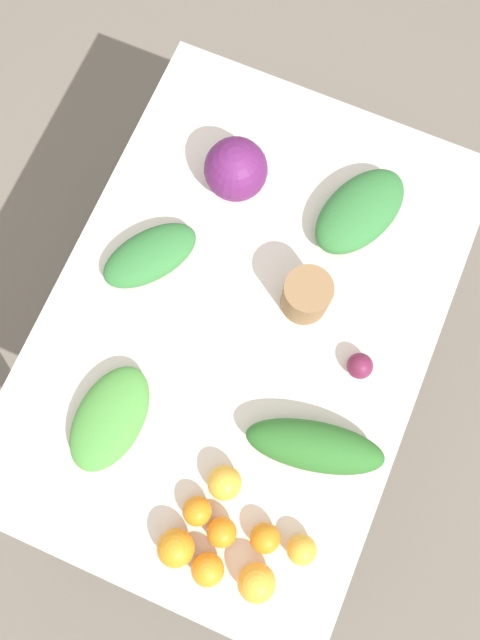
{
  "coord_description": "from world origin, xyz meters",
  "views": [
    {
      "loc": [
        0.31,
        0.13,
        2.21
      ],
      "look_at": [
        0.0,
        0.0,
        0.77
      ],
      "focal_mm": 35.0,
      "sensor_mm": 36.0,
      "label": 1
    }
  ],
  "objects": [
    {
      "name": "orange_5",
      "position": [
        0.43,
        0.24,
        0.78
      ],
      "size": [
        0.07,
        0.07,
        0.07
      ],
      "primitive_type": "sphere",
      "color": "orange",
      "rests_on": "dining_table"
    },
    {
      "name": "dining_table",
      "position": [
        0.0,
        0.0,
        0.65
      ],
      "size": [
        1.3,
        0.9,
        0.75
      ],
      "color": "silver",
      "rests_on": "ground_plane"
    },
    {
      "name": "ground_plane",
      "position": [
        0.0,
        0.0,
        0.0
      ],
      "size": [
        8.0,
        8.0,
        0.0
      ],
      "primitive_type": "plane",
      "color": "#70665B"
    },
    {
      "name": "orange_4",
      "position": [
        0.44,
        0.08,
        0.78
      ],
      "size": [
        0.07,
        0.07,
        0.07
      ],
      "primitive_type": "sphere",
      "color": "orange",
      "rests_on": "dining_table"
    },
    {
      "name": "beet_root",
      "position": [
        -0.01,
        0.3,
        0.78
      ],
      "size": [
        0.06,
        0.06,
        0.06
      ],
      "primitive_type": "sphere",
      "color": "maroon",
      "rests_on": "dining_table"
    },
    {
      "name": "paper_bag",
      "position": [
        -0.11,
        0.12,
        0.81
      ],
      "size": [
        0.11,
        0.11,
        0.12
      ],
      "primitive_type": "cylinder",
      "color": "olive",
      "rests_on": "dining_table"
    },
    {
      "name": "cabbage_purple",
      "position": [
        -0.33,
        -0.15,
        0.83
      ],
      "size": [
        0.16,
        0.16,
        0.16
      ],
      "primitive_type": "sphere",
      "color": "#601E5B",
      "rests_on": "dining_table"
    },
    {
      "name": "greens_bunch_scallion",
      "position": [
        -0.06,
        -0.26,
        0.78
      ],
      "size": [
        0.27,
        0.25,
        0.07
      ],
      "primitive_type": "ellipsoid",
      "rotation": [
        0.0,
        0.0,
        5.65
      ],
      "color": "#337538",
      "rests_on": "dining_table"
    },
    {
      "name": "orange_7",
      "position": [
        0.36,
        0.11,
        0.79
      ],
      "size": [
        0.08,
        0.08,
        0.08
      ],
      "primitive_type": "sphere",
      "color": "#F9A833",
      "rests_on": "dining_table"
    },
    {
      "name": "orange_6",
      "position": [
        0.54,
        0.15,
        0.79
      ],
      "size": [
        0.07,
        0.07,
        0.07
      ],
      "primitive_type": "sphere",
      "color": "orange",
      "rests_on": "dining_table"
    },
    {
      "name": "orange_3",
      "position": [
        0.42,
        0.32,
        0.78
      ],
      "size": [
        0.07,
        0.07,
        0.07
      ],
      "primitive_type": "sphere",
      "color": "#F9A833",
      "rests_on": "dining_table"
    },
    {
      "name": "orange_1",
      "position": [
        0.52,
        0.07,
        0.79
      ],
      "size": [
        0.08,
        0.08,
        0.08
      ],
      "primitive_type": "sphere",
      "color": "orange",
      "rests_on": "dining_table"
    },
    {
      "name": "orange_2",
      "position": [
        0.52,
        0.26,
        0.79
      ],
      "size": [
        0.08,
        0.08,
        0.08
      ],
      "primitive_type": "sphere",
      "color": "#F9A833",
      "rests_on": "dining_table"
    },
    {
      "name": "orange_0",
      "position": [
        0.46,
        0.15,
        0.78
      ],
      "size": [
        0.07,
        0.07,
        0.07
      ],
      "primitive_type": "sphere",
      "color": "orange",
      "rests_on": "dining_table"
    },
    {
      "name": "greens_bunch_beet_tops",
      "position": [
        0.33,
        -0.18,
        0.78
      ],
      "size": [
        0.26,
        0.17,
        0.07
      ],
      "primitive_type": "ellipsoid",
      "rotation": [
        0.0,
        0.0,
        3.09
      ],
      "color": "#4C933D",
      "rests_on": "dining_table"
    },
    {
      "name": "greens_bunch_dandelion",
      "position": [
        0.21,
        0.27,
        0.8
      ],
      "size": [
        0.17,
        0.33,
        0.1
      ],
      "primitive_type": "ellipsoid",
      "rotation": [
        0.0,
        0.0,
        1.78
      ],
      "color": "#2D6B28",
      "rests_on": "dining_table"
    },
    {
      "name": "greens_bunch_kale",
      "position": [
        -0.36,
        0.16,
        0.79
      ],
      "size": [
        0.31,
        0.25,
        0.09
      ],
      "primitive_type": "ellipsoid",
      "rotation": [
        0.0,
        0.0,
        2.76
      ],
      "color": "#337538",
      "rests_on": "dining_table"
    }
  ]
}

